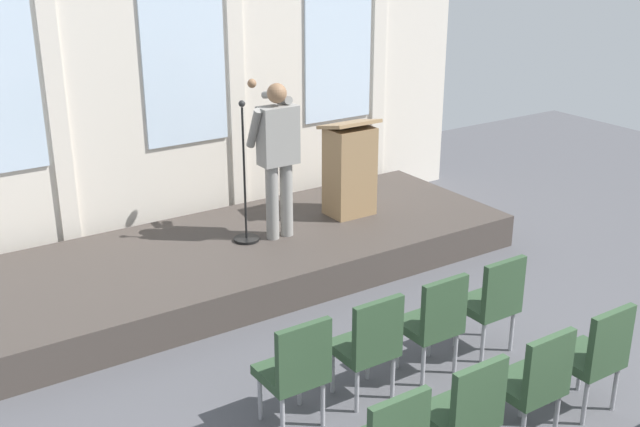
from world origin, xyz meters
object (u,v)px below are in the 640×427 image
object	(u,v)px
speaker	(277,149)
mic_stand	(246,212)
lectern	(350,169)
chair_r1_c3	(596,352)
chair_r1_c2	(535,379)
chair_r0_c2	(434,319)
chair_r0_c1	(369,342)
chair_r0_c3	(493,299)
chair_r0_c0	(296,367)
chair_r1_c1	(466,409)

from	to	relation	value
speaker	mic_stand	world-z (taller)	speaker
lectern	chair_r1_c3	xyz separation A→B (m)	(-0.43, -3.89, -0.40)
lectern	chair_r1_c2	bearing A→B (deg)	-105.94
chair_r0_c2	chair_r1_c3	distance (m)	1.30
mic_stand	chair_r0_c2	distance (m)	2.74
chair_r0_c1	chair_r1_c2	xyz separation A→B (m)	(0.68, -1.10, 0.00)
chair_r0_c2	chair_r1_c2	size ratio (longest dim) A/B	1.00
chair_r0_c3	chair_r1_c3	bearing A→B (deg)	-90.00
chair_r0_c2	chair_r0_c0	bearing A→B (deg)	180.00
chair_r0_c2	chair_r0_c1	bearing A→B (deg)	180.00
speaker	chair_r0_c1	xyz separation A→B (m)	(-0.73, -2.63, -0.84)
chair_r0_c0	chair_r0_c3	world-z (taller)	same
chair_r0_c0	chair_r1_c1	size ratio (longest dim) A/B	1.00
chair_r1_c1	chair_r1_c3	xyz separation A→B (m)	(1.37, 0.00, 0.00)
chair_r0_c1	chair_r1_c3	bearing A→B (deg)	-38.89
chair_r0_c1	lectern	bearing A→B (deg)	57.23
lectern	chair_r0_c1	size ratio (longest dim) A/B	1.23
chair_r1_c2	chair_r1_c3	xyz separation A→B (m)	(0.68, 0.00, 0.00)
chair_r0_c0	chair_r1_c2	xyz separation A→B (m)	(1.37, -1.10, 0.00)
chair_r0_c2	chair_r0_c3	bearing A→B (deg)	0.00
speaker	chair_r1_c1	distance (m)	3.90
speaker	chair_r0_c1	world-z (taller)	speaker
chair_r0_c1	chair_r0_c3	size ratio (longest dim) A/B	1.00
chair_r0_c1	mic_stand	bearing A→B (deg)	82.27
chair_r1_c2	chair_r1_c3	size ratio (longest dim) A/B	1.00
mic_stand	chair_r1_c3	xyz separation A→B (m)	(1.00, -3.82, -0.18)
chair_r0_c0	chair_r0_c3	distance (m)	2.05
speaker	chair_r0_c0	distance (m)	3.11
mic_stand	chair_r0_c1	size ratio (longest dim) A/B	1.65
lectern	chair_r1_c1	bearing A→B (deg)	-114.76
chair_r0_c2	chair_r1_c3	world-z (taller)	same
mic_stand	chair_r1_c1	world-z (taller)	mic_stand
chair_r1_c3	chair_r0_c3	bearing A→B (deg)	90.00
chair_r0_c0	chair_r0_c2	size ratio (longest dim) A/B	1.00
speaker	mic_stand	bearing A→B (deg)	166.67
chair_r1_c2	chair_r0_c0	bearing A→B (deg)	141.11
chair_r0_c1	chair_r1_c1	xyz separation A→B (m)	(0.00, -1.10, 0.00)
lectern	chair_r0_c2	world-z (taller)	lectern
chair_r1_c1	chair_r1_c3	size ratio (longest dim) A/B	1.00
chair_r0_c0	chair_r1_c1	bearing A→B (deg)	-58.21
chair_r0_c1	chair_r1_c2	bearing A→B (deg)	-58.21
chair_r0_c1	chair_r0_c3	distance (m)	1.37
chair_r0_c1	chair_r1_c2	distance (m)	1.30
speaker	chair_r1_c3	distance (m)	3.88
mic_stand	chair_r0_c3	distance (m)	2.90
chair_r0_c1	chair_r1_c2	world-z (taller)	same
lectern	chair_r0_c2	distance (m)	3.03
speaker	chair_r1_c1	world-z (taller)	speaker
chair_r1_c1	mic_stand	bearing A→B (deg)	84.48
chair_r0_c2	chair_r1_c1	xyz separation A→B (m)	(-0.68, -1.10, 0.00)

